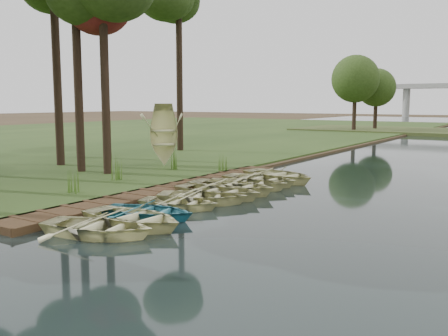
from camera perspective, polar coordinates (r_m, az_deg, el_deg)
The scene contains 17 objects.
ground at distance 20.48m, azimuth -2.76°, elevation -3.42°, with size 300.00×300.00×0.00m, color #3D2F1D.
boardwalk at distance 21.42m, azimuth -6.24°, elevation -2.56°, with size 1.60×16.00×0.30m, color #3A2816.
rowboat_0 at distance 14.88m, azimuth -14.18°, elevation -6.23°, with size 2.46×3.44×0.71m, color beige.
rowboat_1 at distance 15.69m, azimuth -10.37°, elevation -5.33°, with size 2.60×3.65×0.76m, color beige.
rowboat_2 at distance 16.70m, azimuth -8.68°, elevation -4.68°, with size 2.28×3.20×0.66m, color teal.
rowboat_3 at distance 18.14m, azimuth -5.14°, elevation -3.71°, with size 2.13×2.98×0.62m, color beige.
rowboat_4 at distance 19.03m, azimuth -2.41°, elevation -3.01°, with size 2.47×3.46×0.72m, color beige.
rowboat_5 at distance 20.06m, azimuth -0.65°, elevation -2.36°, with size 2.70×3.78×0.78m, color beige.
rowboat_6 at distance 21.03m, azimuth 0.88°, elevation -1.86°, with size 2.80×3.92×0.81m, color beige.
rowboat_7 at distance 22.00m, azimuth 2.69°, elevation -1.54°, with size 2.56×3.58×0.74m, color beige.
rowboat_8 at distance 23.17m, azimuth 4.11°, elevation -1.08°, with size 2.60×3.64×0.75m, color beige.
rowboat_9 at distance 24.35m, azimuth 6.25°, elevation -0.61°, with size 2.81×3.94×0.82m, color beige.
stored_rowboat at distance 28.59m, azimuth -6.93°, elevation 1.00°, with size 2.51×3.52×0.73m, color beige.
reeds_0 at distance 20.73m, azimuth -16.74°, elevation -1.46°, with size 0.60×0.60×0.93m, color #3F661E.
reeds_1 at distance 23.63m, azimuth -12.09°, elevation -0.01°, with size 0.60×0.60×1.11m, color #3F661E.
reeds_2 at distance 26.90m, azimuth -5.65°, elevation 0.94°, with size 0.60×0.60×1.03m, color #3F661E.
reeds_3 at distance 26.35m, azimuth -0.32°, elevation 0.66°, with size 0.60×0.60×0.87m, color #3F661E.
Camera 1 is at (11.78, -16.30, 3.88)m, focal length 40.00 mm.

